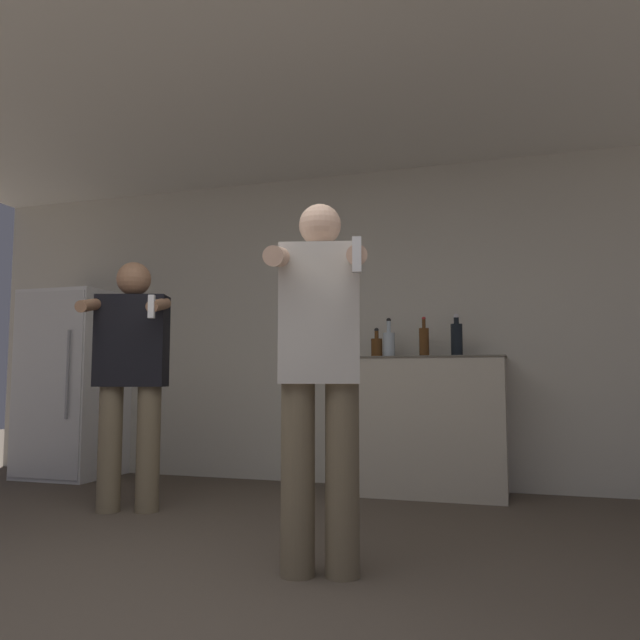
{
  "coord_description": "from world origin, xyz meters",
  "views": [
    {
      "loc": [
        1.26,
        -1.74,
        0.84
      ],
      "look_at": [
        0.43,
        0.88,
        1.1
      ],
      "focal_mm": 35.0,
      "sensor_mm": 36.0,
      "label": 1
    }
  ],
  "objects_px": {
    "bottle_short_whiskey": "(389,343)",
    "bottle_clear_vodka": "(377,347)",
    "bottle_red_label": "(457,339)",
    "person_woman_foreground": "(320,369)",
    "refrigerator": "(73,384)",
    "bottle_tall_gin": "(424,341)",
    "person_man_side": "(131,369)"
  },
  "relations": [
    {
      "from": "bottle_red_label",
      "to": "refrigerator",
      "type": "bearing_deg",
      "value": -178.14
    },
    {
      "from": "bottle_tall_gin",
      "to": "bottle_short_whiskey",
      "type": "height_order",
      "value": "bottle_tall_gin"
    },
    {
      "from": "bottle_tall_gin",
      "to": "bottle_short_whiskey",
      "type": "xyz_separation_m",
      "value": [
        -0.27,
        -0.0,
        -0.01
      ]
    },
    {
      "from": "refrigerator",
      "to": "bottle_tall_gin",
      "type": "distance_m",
      "value": 3.07
    },
    {
      "from": "refrigerator",
      "to": "person_woman_foreground",
      "type": "height_order",
      "value": "person_woman_foreground"
    },
    {
      "from": "bottle_clear_vodka",
      "to": "person_woman_foreground",
      "type": "relative_size",
      "value": 0.14
    },
    {
      "from": "refrigerator",
      "to": "bottle_short_whiskey",
      "type": "bearing_deg",
      "value": 2.2
    },
    {
      "from": "bottle_short_whiskey",
      "to": "bottle_tall_gin",
      "type": "bearing_deg",
      "value": 0.0
    },
    {
      "from": "refrigerator",
      "to": "person_man_side",
      "type": "relative_size",
      "value": 1.0
    },
    {
      "from": "person_woman_foreground",
      "to": "person_man_side",
      "type": "relative_size",
      "value": 1.01
    },
    {
      "from": "bottle_red_label",
      "to": "person_woman_foreground",
      "type": "relative_size",
      "value": 0.2
    },
    {
      "from": "bottle_short_whiskey",
      "to": "bottle_clear_vodka",
      "type": "height_order",
      "value": "bottle_short_whiskey"
    },
    {
      "from": "person_woman_foreground",
      "to": "bottle_red_label",
      "type": "bearing_deg",
      "value": 78.78
    },
    {
      "from": "person_man_side",
      "to": "person_woman_foreground",
      "type": "bearing_deg",
      "value": -29.33
    },
    {
      "from": "bottle_clear_vodka",
      "to": "refrigerator",
      "type": "bearing_deg",
      "value": -177.72
    },
    {
      "from": "refrigerator",
      "to": "person_woman_foreground",
      "type": "xyz_separation_m",
      "value": [
        2.88,
        -1.96,
        0.08
      ]
    },
    {
      "from": "bottle_clear_vodka",
      "to": "bottle_red_label",
      "type": "bearing_deg",
      "value": -0.0
    },
    {
      "from": "bottle_clear_vodka",
      "to": "person_woman_foreground",
      "type": "height_order",
      "value": "person_woman_foreground"
    },
    {
      "from": "bottle_red_label",
      "to": "person_woman_foreground",
      "type": "distance_m",
      "value": 2.12
    },
    {
      "from": "bottle_red_label",
      "to": "bottle_clear_vodka",
      "type": "height_order",
      "value": "bottle_red_label"
    },
    {
      "from": "bottle_tall_gin",
      "to": "bottle_clear_vodka",
      "type": "height_order",
      "value": "bottle_tall_gin"
    },
    {
      "from": "bottle_short_whiskey",
      "to": "person_woman_foreground",
      "type": "xyz_separation_m",
      "value": [
        0.1,
        -2.07,
        -0.23
      ]
    },
    {
      "from": "bottle_clear_vodka",
      "to": "bottle_tall_gin",
      "type": "bearing_deg",
      "value": 0.0
    },
    {
      "from": "refrigerator",
      "to": "bottle_tall_gin",
      "type": "bearing_deg",
      "value": 2.01
    },
    {
      "from": "refrigerator",
      "to": "bottle_red_label",
      "type": "xyz_separation_m",
      "value": [
        3.29,
        0.11,
        0.34
      ]
    },
    {
      "from": "bottle_tall_gin",
      "to": "bottle_red_label",
      "type": "bearing_deg",
      "value": -0.0
    },
    {
      "from": "bottle_tall_gin",
      "to": "bottle_clear_vodka",
      "type": "relative_size",
      "value": 1.33
    },
    {
      "from": "person_woman_foreground",
      "to": "person_man_side",
      "type": "height_order",
      "value": "person_woman_foreground"
    },
    {
      "from": "refrigerator",
      "to": "bottle_tall_gin",
      "type": "height_order",
      "value": "refrigerator"
    },
    {
      "from": "bottle_clear_vodka",
      "to": "person_man_side",
      "type": "distance_m",
      "value": 1.82
    },
    {
      "from": "bottle_clear_vodka",
      "to": "person_man_side",
      "type": "xyz_separation_m",
      "value": [
        -1.36,
        -1.19,
        -0.19
      ]
    },
    {
      "from": "person_woman_foreground",
      "to": "person_man_side",
      "type": "xyz_separation_m",
      "value": [
        -1.56,
        0.88,
        0.02
      ]
    }
  ]
}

